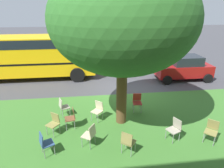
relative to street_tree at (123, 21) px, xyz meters
name	(u,v)px	position (x,y,z in m)	size (l,w,h in m)	color
ground	(130,92)	(-1.03, -3.04, -4.28)	(80.00, 80.00, 0.00)	#424247
grass_verge	(145,122)	(-1.03, 0.16, -4.28)	(48.00, 6.00, 0.01)	#3D752D
street_tree	(123,21)	(0.00, 0.00, 0.00)	(5.43, 5.43, 6.30)	brown
chair_0	(54,122)	(2.79, 0.54, -3.76)	(0.58, 0.58, 0.88)	olive
chair_1	(63,106)	(2.57, -0.79, -3.76)	(0.55, 0.54, 0.88)	#ADA393
chair_2	(45,142)	(2.90, 1.77, -3.76)	(0.56, 0.55, 0.88)	#335184
chair_3	(98,109)	(1.01, -0.29, -3.76)	(0.59, 0.59, 0.88)	beige
chair_4	(71,117)	(2.13, 0.22, -3.76)	(0.48, 0.48, 0.88)	brown
chair_5	(128,141)	(0.11, 2.05, -3.76)	(0.58, 0.58, 0.88)	olive
chair_6	(90,134)	(1.39, 1.50, -3.76)	(0.57, 0.57, 0.88)	beige
chair_7	(137,101)	(-0.93, -0.88, -3.76)	(0.46, 0.46, 0.88)	#B7332D
chair_8	(175,128)	(-1.79, 1.50, -3.76)	(0.55, 0.55, 0.88)	#ADA393
chair_9	(212,130)	(-3.11, 1.77, -3.76)	(0.59, 0.59, 0.88)	olive
parked_car	(183,68)	(-5.12, -4.83, -3.44)	(3.70, 1.92, 1.65)	maroon
school_bus	(17,53)	(6.09, -6.47, -2.52)	(10.40, 2.80, 2.88)	yellow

